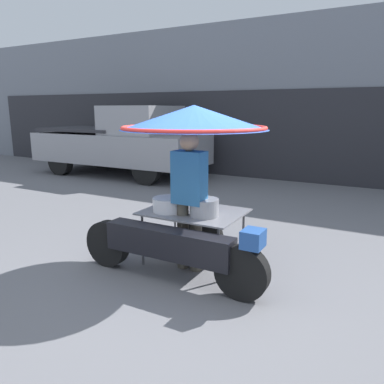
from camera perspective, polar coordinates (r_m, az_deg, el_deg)
name	(u,v)px	position (r m, az deg, el deg)	size (l,w,h in m)	color
ground_plane	(190,279)	(4.38, -0.38, -13.18)	(36.00, 36.00, 0.00)	slate
shopfront_building	(323,101)	(11.14, 19.29, 12.91)	(28.00, 2.06, 4.23)	gray
vendor_motorcycle_cart	(190,148)	(4.39, -0.23, 6.77)	(2.32, 1.75, 1.95)	black
vendor_person	(189,194)	(4.36, -0.41, -0.31)	(0.38, 0.22, 1.65)	#4C473D
pickup_truck	(123,142)	(11.02, -10.50, 7.47)	(5.14, 1.94, 1.98)	black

